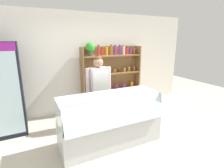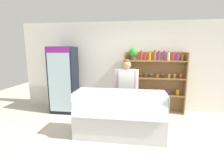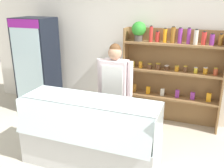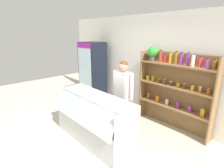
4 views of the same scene
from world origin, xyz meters
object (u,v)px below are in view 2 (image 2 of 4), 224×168
object	(u,v)px
deli_display_case	(119,123)
shop_clerk	(126,86)
shelving_unit	(152,76)
drinks_fridge	(64,80)

from	to	relation	value
deli_display_case	shop_clerk	bearing A→B (deg)	83.41
shelving_unit	deli_display_case	xyz separation A→B (m)	(-0.80, -1.71, -0.77)
deli_display_case	shop_clerk	size ratio (longest dim) A/B	1.17
drinks_fridge	deli_display_case	world-z (taller)	drinks_fridge
drinks_fridge	deli_display_case	size ratio (longest dim) A/B	1.01
shelving_unit	deli_display_case	size ratio (longest dim) A/B	0.99
deli_display_case	drinks_fridge	bearing A→B (deg)	143.60
shelving_unit	drinks_fridge	bearing A→B (deg)	-171.93
deli_display_case	shelving_unit	bearing A→B (deg)	64.84
shelving_unit	deli_display_case	distance (m)	2.04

